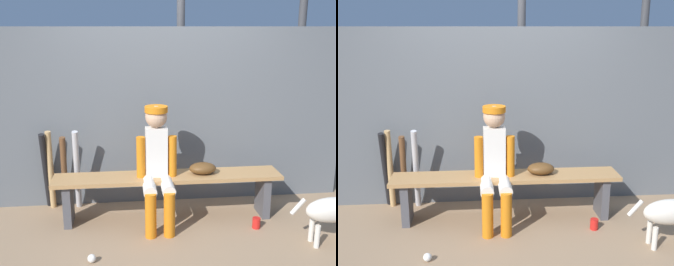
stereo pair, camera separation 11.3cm
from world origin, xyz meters
TOP-DOWN VIEW (x-y plane):
  - ground_plane at (0.00, 0.00)m, footprint 30.00×30.00m
  - chainlink_fence at (0.00, 0.49)m, footprint 4.19×0.03m
  - dugout_bench at (0.00, 0.00)m, footprint 2.35×0.36m
  - player_seated at (-0.12, -0.11)m, footprint 0.41×0.55m
  - baseball_glove at (0.36, 0.00)m, footprint 0.28×0.20m
  - bat_aluminum_silver at (-0.96, 0.31)m, footprint 0.09×0.26m
  - bat_wood_dark at (-1.10, 0.37)m, footprint 0.09×0.19m
  - bat_wood_tan at (-1.25, 0.38)m, footprint 0.08×0.16m
  - bat_aluminum_black at (-1.30, 0.38)m, footprint 0.06×0.25m
  - baseball at (-0.75, -0.77)m, footprint 0.07×0.07m
  - cup_on_ground at (0.86, -0.32)m, footprint 0.08×0.08m
  - cup_on_bench at (-0.03, 0.02)m, footprint 0.08×0.08m

SIDE VIEW (x-z plane):
  - ground_plane at x=0.00m, z-range 0.00..0.00m
  - baseball at x=-0.75m, z-range 0.00..0.07m
  - cup_on_ground at x=0.86m, z-range 0.00..0.11m
  - dugout_bench at x=0.00m, z-range 0.13..0.62m
  - bat_wood_dark at x=-1.10m, z-range 0.00..0.84m
  - bat_aluminum_black at x=-1.30m, z-range 0.00..0.89m
  - bat_wood_tan at x=-1.25m, z-range 0.00..0.91m
  - bat_aluminum_silver at x=-0.96m, z-range 0.00..0.93m
  - cup_on_bench at x=-0.03m, z-range 0.49..0.60m
  - baseball_glove at x=0.36m, z-range 0.49..0.61m
  - player_seated at x=-0.12m, z-range 0.06..1.27m
  - chainlink_fence at x=0.00m, z-range 0.00..1.98m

